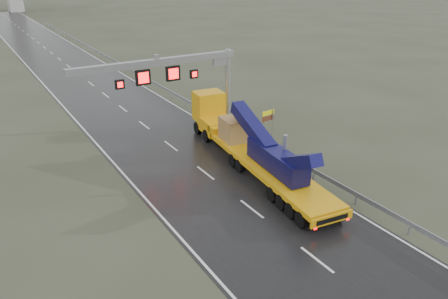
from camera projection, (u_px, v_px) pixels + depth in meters
ground at (292, 241)px, 24.50m from camera, size 400.00×400.00×0.00m
road at (91, 84)px, 55.81m from camera, size 11.00×200.00×0.02m
guardrail at (167, 90)px, 50.63m from camera, size 0.20×140.00×1.40m
sign_gantry at (180, 73)px, 37.37m from camera, size 14.90×1.20×7.42m
heavy_haul_truck at (243, 139)px, 33.98m from camera, size 4.92×19.33×4.50m
exit_sign_pair at (268, 118)px, 38.61m from camera, size 1.40×0.27×2.42m
striped_barrier at (233, 128)px, 39.38m from camera, size 0.74×0.48×1.17m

